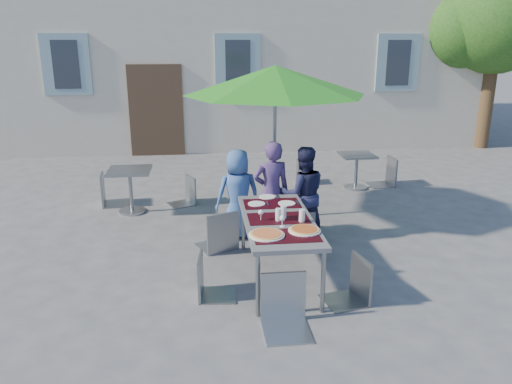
{
  "coord_description": "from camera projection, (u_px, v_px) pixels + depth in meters",
  "views": [
    {
      "loc": [
        -0.95,
        -4.88,
        2.75
      ],
      "look_at": [
        -0.24,
        1.44,
        0.81
      ],
      "focal_mm": 35.0,
      "sensor_mm": 36.0,
      "label": 1
    }
  ],
  "objects": [
    {
      "name": "glassware",
      "position": [
        285.0,
        214.0,
        5.73
      ],
      "size": [
        0.53,
        0.34,
        0.15
      ],
      "color": "silver",
      "rests_on": "dining_table"
    },
    {
      "name": "chair_4",
      "position": [
        354.0,
        254.0,
        5.34
      ],
      "size": [
        0.51,
        0.5,
        0.95
      ],
      "color": "gray",
      "rests_on": "ground"
    },
    {
      "name": "chair_3",
      "position": [
        209.0,
        252.0,
        5.44
      ],
      "size": [
        0.44,
        0.44,
        0.91
      ],
      "color": "gray",
      "rests_on": "ground"
    },
    {
      "name": "chair_2",
      "position": [
        300.0,
        207.0,
        6.94
      ],
      "size": [
        0.42,
        0.42,
        0.91
      ],
      "color": "gray",
      "rests_on": "ground"
    },
    {
      "name": "chair_5",
      "position": [
        286.0,
        271.0,
        4.82
      ],
      "size": [
        0.46,
        0.46,
        1.03
      ],
      "color": "#94999F",
      "rests_on": "ground"
    },
    {
      "name": "pizza_near_right",
      "position": [
        304.0,
        230.0,
        5.43
      ],
      "size": [
        0.36,
        0.36,
        0.03
      ],
      "color": "white",
      "rests_on": "dining_table"
    },
    {
      "name": "place_settings",
      "position": [
        270.0,
        201.0,
        6.42
      ],
      "size": [
        0.64,
        0.52,
        0.01
      ],
      "color": "white",
      "rests_on": "dining_table"
    },
    {
      "name": "cafe_table_0",
      "position": [
        130.0,
        184.0,
        8.17
      ],
      "size": [
        0.68,
        0.68,
        0.73
      ],
      "color": "#A4A7AC",
      "rests_on": "ground"
    },
    {
      "name": "ground",
      "position": [
        292.0,
        298.0,
        5.54
      ],
      "size": [
        90.0,
        90.0,
        0.0
      ],
      "primitive_type": "plane",
      "color": "#4A4A4C",
      "rests_on": "ground"
    },
    {
      "name": "bg_chair_r_0",
      "position": [
        185.0,
        174.0,
        8.59
      ],
      "size": [
        0.54,
        0.54,
        0.91
      ],
      "color": "gray",
      "rests_on": "ground"
    },
    {
      "name": "bg_chair_l_0",
      "position": [
        108.0,
        170.0,
        8.52
      ],
      "size": [
        0.52,
        0.52,
        1.05
      ],
      "color": "gray",
      "rests_on": "ground"
    },
    {
      "name": "child_0",
      "position": [
        238.0,
        194.0,
        7.1
      ],
      "size": [
        0.69,
        0.5,
        1.3
      ],
      "primitive_type": "imported",
      "rotation": [
        0.0,
        0.0,
        3.3
      ],
      "color": "#385B9A",
      "rests_on": "ground"
    },
    {
      "name": "dining_table",
      "position": [
        278.0,
        223.0,
        5.85
      ],
      "size": [
        0.8,
        1.85,
        0.76
      ],
      "color": "#444449",
      "rests_on": "ground"
    },
    {
      "name": "tree",
      "position": [
        498.0,
        19.0,
        12.45
      ],
      "size": [
        3.6,
        3.0,
        4.7
      ],
      "color": "#4A3520",
      "rests_on": "ground"
    },
    {
      "name": "bg_chair_l_1",
      "position": [
        303.0,
        158.0,
        9.82
      ],
      "size": [
        0.43,
        0.43,
        0.9
      ],
      "color": "gray",
      "rests_on": "ground"
    },
    {
      "name": "pizza_near_left",
      "position": [
        267.0,
        234.0,
        5.31
      ],
      "size": [
        0.39,
        0.39,
        0.03
      ],
      "color": "white",
      "rests_on": "dining_table"
    },
    {
      "name": "patio_umbrella",
      "position": [
        275.0,
        81.0,
        7.41
      ],
      "size": [
        2.77,
        2.77,
        2.4
      ],
      "color": "#A4A7AC",
      "rests_on": "ground"
    },
    {
      "name": "child_2",
      "position": [
        303.0,
        194.0,
        6.98
      ],
      "size": [
        0.67,
        0.39,
        1.36
      ],
      "primitive_type": "imported",
      "rotation": [
        0.0,
        0.0,
        3.16
      ],
      "color": "#1C1D3E",
      "rests_on": "ground"
    },
    {
      "name": "chair_1",
      "position": [
        276.0,
        212.0,
        6.83
      ],
      "size": [
        0.46,
        0.46,
        0.85
      ],
      "color": "gray",
      "rests_on": "ground"
    },
    {
      "name": "child_1",
      "position": [
        271.0,
        192.0,
        6.96
      ],
      "size": [
        0.56,
        0.41,
        1.44
      ],
      "primitive_type": "imported",
      "rotation": [
        0.0,
        0.0,
        3.27
      ],
      "color": "#473267",
      "rests_on": "ground"
    },
    {
      "name": "chair_0",
      "position": [
        219.0,
        206.0,
        6.64
      ],
      "size": [
        0.62,
        0.62,
        1.06
      ],
      "color": "gray",
      "rests_on": "ground"
    },
    {
      "name": "cafe_table_1",
      "position": [
        356.0,
        166.0,
        9.52
      ],
      "size": [
        0.63,
        0.63,
        0.67
      ],
      "color": "#A4A7AC",
      "rests_on": "ground"
    },
    {
      "name": "bg_chair_r_1",
      "position": [
        388.0,
        154.0,
        9.68
      ],
      "size": [
        0.49,
        0.48,
        1.05
      ],
      "color": "gray",
      "rests_on": "ground"
    }
  ]
}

